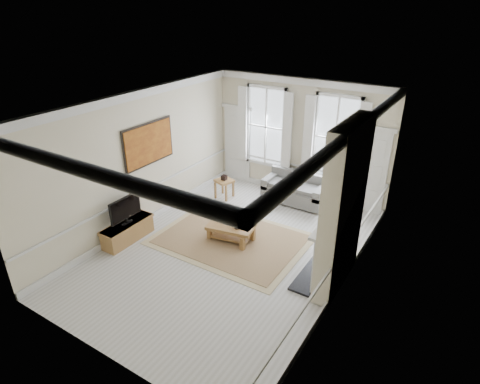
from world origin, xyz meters
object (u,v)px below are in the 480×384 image
Objects in this scene: sofa at (296,190)px; tv_stand at (128,231)px; side_table at (224,183)px; coffee_table at (231,228)px.

sofa is 1.34× the size of tv_stand.
coffee_table is at bearing -52.09° from side_table.
coffee_table is 2.47m from tv_stand.
coffee_table is at bearing 32.18° from tv_stand.
sofa reaches higher than tv_stand.
side_table is at bearing 116.82° from coffee_table.
side_table is 0.49× the size of coffee_table.
sofa is 2.73m from coffee_table.
sofa is 4.75m from tv_stand.
side_table reaches higher than tv_stand.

